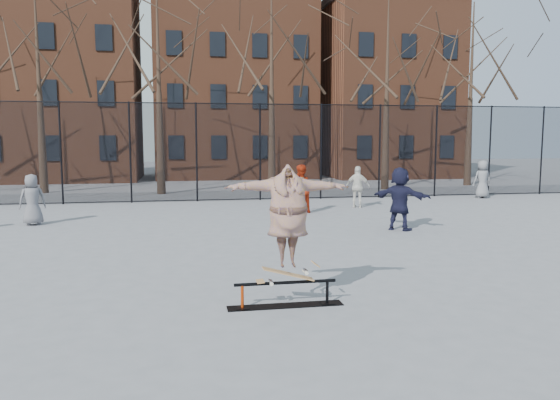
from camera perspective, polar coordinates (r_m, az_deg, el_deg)
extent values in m
plane|color=slate|center=(9.96, 2.13, -8.69)|extent=(100.00, 100.00, 0.00)
cube|color=black|center=(8.67, 0.56, -10.98)|extent=(1.82, 0.28, 0.01)
cylinder|color=#C6380B|center=(8.52, -3.96, -10.05)|extent=(0.05, 0.05, 0.37)
cylinder|color=black|center=(8.77, 4.96, -9.57)|extent=(0.05, 0.05, 0.37)
cylinder|color=black|center=(8.57, 0.57, -8.63)|extent=(1.61, 0.05, 0.05)
imported|color=#3B388C|center=(8.38, 0.85, -2.52)|extent=(1.97, 0.61, 1.58)
imported|color=slate|center=(17.83, -24.46, 0.04)|extent=(0.86, 0.68, 1.53)
imported|color=#A6270E|center=(18.72, 2.13, 1.15)|extent=(1.03, 0.98, 1.68)
imported|color=silver|center=(20.45, 8.14, 1.36)|extent=(0.98, 0.74, 1.55)
imported|color=#191A33|center=(15.70, 12.42, 0.14)|extent=(1.57, 1.52, 1.79)
imported|color=slate|center=(24.98, 20.38, 2.05)|extent=(0.82, 0.55, 1.63)
cylinder|color=black|center=(22.82, -21.92, 4.58)|extent=(0.07, 0.07, 4.00)
cylinder|color=black|center=(22.46, -15.38, 4.79)|extent=(0.07, 0.07, 4.00)
cylinder|color=black|center=(22.39, -8.72, 4.95)|extent=(0.07, 0.07, 4.00)
cylinder|color=black|center=(22.62, -2.10, 5.04)|extent=(0.07, 0.07, 4.00)
cylinder|color=black|center=(23.14, 4.31, 5.06)|extent=(0.07, 0.07, 4.00)
cylinder|color=black|center=(23.94, 10.36, 5.02)|extent=(0.07, 0.07, 4.00)
cylinder|color=black|center=(24.98, 15.96, 4.94)|extent=(0.07, 0.07, 4.00)
cylinder|color=black|center=(26.24, 21.07, 4.82)|extent=(0.07, 0.07, 4.00)
cylinder|color=black|center=(27.69, 25.68, 4.68)|extent=(0.07, 0.07, 4.00)
cube|color=black|center=(22.48, -5.13, 5.01)|extent=(34.00, 0.01, 4.00)
cylinder|color=black|center=(22.51, -5.19, 10.00)|extent=(34.00, 0.04, 0.04)
cone|color=black|center=(27.91, -23.85, 5.42)|extent=(0.40, 0.40, 4.62)
cone|color=black|center=(25.88, -12.54, 5.77)|extent=(0.40, 0.40, 4.62)
cone|color=black|center=(27.56, -0.88, 5.97)|extent=(0.40, 0.40, 4.62)
cone|color=black|center=(27.77, 10.90, 5.86)|extent=(0.40, 0.40, 4.62)
cone|color=black|center=(31.33, 19.48, 5.68)|extent=(0.40, 0.40, 4.62)
cube|color=brown|center=(36.19, -21.89, 11.51)|extent=(9.00, 7.00, 12.00)
cube|color=brown|center=(35.76, -4.77, 12.83)|extent=(10.00, 7.00, 13.00)
cube|color=brown|center=(38.00, 10.71, 10.86)|extent=(8.00, 7.00, 11.00)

